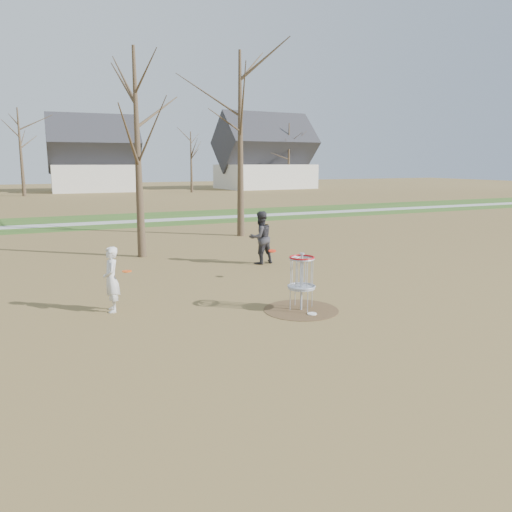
# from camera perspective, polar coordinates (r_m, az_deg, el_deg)

# --- Properties ---
(ground) EXTENTS (160.00, 160.00, 0.00)m
(ground) POSITION_cam_1_polar(r_m,az_deg,el_deg) (12.06, 5.16, -6.16)
(ground) COLOR brown
(ground) RESTS_ON ground
(green_band) EXTENTS (160.00, 8.00, 0.01)m
(green_band) POSITION_cam_1_polar(r_m,az_deg,el_deg) (31.73, -14.01, 4.04)
(green_band) COLOR #2D5119
(green_band) RESTS_ON ground
(footpath) EXTENTS (160.00, 1.50, 0.01)m
(footpath) POSITION_cam_1_polar(r_m,az_deg,el_deg) (30.75, -13.66, 3.88)
(footpath) COLOR #9E9E99
(footpath) RESTS_ON green_band
(dirt_circle) EXTENTS (1.80, 1.80, 0.01)m
(dirt_circle) POSITION_cam_1_polar(r_m,az_deg,el_deg) (12.06, 5.16, -6.14)
(dirt_circle) COLOR #47331E
(dirt_circle) RESTS_ON ground
(player_standing) EXTENTS (0.41, 0.59, 1.55)m
(player_standing) POSITION_cam_1_polar(r_m,az_deg,el_deg) (12.20, -16.20, -2.59)
(player_standing) COLOR silver
(player_standing) RESTS_ON ground
(player_throwing) EXTENTS (0.99, 0.83, 1.83)m
(player_throwing) POSITION_cam_1_polar(r_m,az_deg,el_deg) (17.27, 0.52, 2.12)
(player_throwing) COLOR #2F2E32
(player_throwing) RESTS_ON ground
(disc_grounded) EXTENTS (0.22, 0.22, 0.02)m
(disc_grounded) POSITION_cam_1_polar(r_m,az_deg,el_deg) (11.73, 6.42, -6.57)
(disc_grounded) COLOR white
(disc_grounded) RESTS_ON dirt_circle
(discs_in_play) EXTENTS (4.78, 1.75, 0.15)m
(discs_in_play) POSITION_cam_1_polar(r_m,az_deg,el_deg) (13.38, -5.06, -0.38)
(discs_in_play) COLOR #F8290D
(discs_in_play) RESTS_ON ground
(disc_golf_basket) EXTENTS (0.64, 0.64, 1.35)m
(disc_golf_basket) POSITION_cam_1_polar(r_m,az_deg,el_deg) (11.83, 5.24, -1.92)
(disc_golf_basket) COLOR #9EA3AD
(disc_golf_basket) RESTS_ON ground
(bare_trees) EXTENTS (52.62, 44.98, 9.00)m
(bare_trees) POSITION_cam_1_polar(r_m,az_deg,el_deg) (46.45, -15.61, 12.57)
(bare_trees) COLOR #382B1E
(bare_trees) RESTS_ON ground
(houses_row) EXTENTS (56.51, 10.01, 7.26)m
(houses_row) POSITION_cam_1_polar(r_m,az_deg,el_deg) (63.37, -15.70, 10.30)
(houses_row) COLOR silver
(houses_row) RESTS_ON ground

